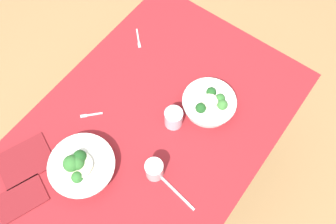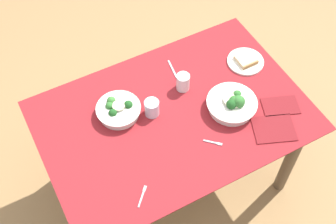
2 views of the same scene
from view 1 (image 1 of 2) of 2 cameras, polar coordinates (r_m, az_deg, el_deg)
name	(u,v)px [view 1 (image 1 of 2)]	position (r m, az deg, el deg)	size (l,w,h in m)	color
ground_plane	(154,175)	(2.17, -2.28, -10.30)	(6.00, 6.00, 0.00)	#9E7547
dining_table	(149,139)	(1.58, -3.08, -4.48)	(1.38, 0.93, 0.73)	maroon
broccoli_bowl_far	(209,103)	(1.50, 6.82, 1.45)	(0.23, 0.23, 0.08)	silver
broccoli_bowl_near	(81,166)	(1.43, -14.05, -8.58)	(0.27, 0.27, 0.11)	silver
water_glass_center	(154,170)	(1.37, -2.26, -9.44)	(0.07, 0.07, 0.10)	silver
water_glass_side	(174,118)	(1.45, 0.92, -0.99)	(0.08, 0.08, 0.09)	silver
fork_by_far_bowl	(90,115)	(1.54, -12.63, -0.48)	(0.08, 0.07, 0.00)	#B7B7BC
fork_by_near_bowl	(138,39)	(1.72, -4.89, 11.84)	(0.08, 0.09, 0.00)	#B7B7BC
table_knife_left	(177,193)	(1.39, 1.46, -13.12)	(0.19, 0.01, 0.00)	#B7B7BC
napkin_folded_upper	(25,161)	(1.54, -22.41, -7.42)	(0.21, 0.16, 0.01)	maroon
napkin_folded_lower	(21,199)	(1.50, -22.98, -13.00)	(0.19, 0.12, 0.01)	maroon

